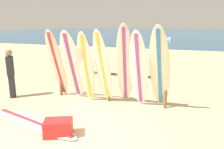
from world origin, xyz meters
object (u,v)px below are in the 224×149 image
object	(u,v)px
beachgoer_standing	(11,72)
surfboard_leaning_center_left	(86,68)
surfboard_leaning_left	(72,66)
surfboard_leaning_far_right	(160,69)
surfboard_leaning_center	(103,68)
surfboard_rack	(109,80)
surfboard_leaning_right	(139,70)
surfboard_leaning_far_left	(57,64)
surfboard_lying_on_sand	(33,122)
cooler_box	(58,128)
surfboard_leaning_center_right	(125,66)
small_boat_offshore	(164,38)

from	to	relation	value
beachgoer_standing	surfboard_leaning_center_left	bearing A→B (deg)	8.12
surfboard_leaning_left	surfboard_leaning_center_left	size ratio (longest dim) A/B	1.02
surfboard_leaning_far_right	beachgoer_standing	xyz separation A→B (m)	(-4.70, -0.45, -0.32)
surfboard_leaning_center	surfboard_rack	bearing A→B (deg)	80.88
surfboard_leaning_far_right	beachgoer_standing	world-z (taller)	surfboard_leaning_far_right
surfboard_leaning_right	surfboard_leaning_far_left	bearing A→B (deg)	178.77
surfboard_lying_on_sand	cooler_box	size ratio (longest dim) A/B	4.90
surfboard_rack	surfboard_leaning_center	bearing A→B (deg)	-99.12
surfboard_leaning_center_left	surfboard_leaning_far_left	bearing A→B (deg)	173.95
surfboard_leaning_far_left	surfboard_leaning_center_left	xyz separation A→B (m)	(1.10, -0.12, -0.02)
surfboard_leaning_center_right	cooler_box	distance (m)	2.53
surfboard_leaning_center_left	cooler_box	bearing A→B (deg)	-81.81
surfboard_rack	surfboard_leaning_center_left	world-z (taller)	surfboard_leaning_center_left
surfboard_leaning_far_left	surfboard_lying_on_sand	size ratio (longest dim) A/B	0.77
surfboard_leaning_center_left	surfboard_leaning_right	xyz separation A→B (m)	(1.58, 0.06, 0.03)
surfboard_rack	surfboard_leaning_right	bearing A→B (deg)	-17.70
surfboard_leaning_far_left	small_boat_offshore	xyz separation A→B (m)	(0.09, 27.88, -0.87)
surfboard_leaning_center_right	surfboard_leaning_right	size ratio (longest dim) A/B	1.08
surfboard_leaning_right	cooler_box	xyz separation A→B (m)	(-1.29, -2.08, -0.95)
surfboard_leaning_far_left	surfboard_leaning_left	xyz separation A→B (m)	(0.62, -0.12, -0.00)
surfboard_leaning_center	surfboard_leaning_center_right	bearing A→B (deg)	5.33
surfboard_leaning_far_right	cooler_box	bearing A→B (deg)	-131.28
cooler_box	surfboard_leaning_far_right	bearing A→B (deg)	23.71
surfboard_rack	surfboard_leaning_far_right	bearing A→B (deg)	-10.74
surfboard_leaning_center_left	surfboard_leaning_far_right	world-z (taller)	surfboard_leaning_far_right
surfboard_leaning_center_right	surfboard_leaning_far_right	distance (m)	0.98
surfboard_lying_on_sand	surfboard_leaning_right	bearing A→B (deg)	39.63
surfboard_leaning_center_left	surfboard_lying_on_sand	xyz separation A→B (m)	(-0.62, -1.76, -1.07)
surfboard_leaning_right	surfboard_leaning_far_right	distance (m)	0.57
small_boat_offshore	beachgoer_standing	bearing A→B (deg)	-93.14
surfboard_leaning_center_right	cooler_box	world-z (taller)	surfboard_leaning_center_right
surfboard_lying_on_sand	surfboard_leaning_left	bearing A→B (deg)	85.33
surfboard_leaning_far_right	small_boat_offshore	size ratio (longest dim) A/B	0.99
surfboard_leaning_left	small_boat_offshore	size ratio (longest dim) A/B	0.93
surfboard_leaning_right	cooler_box	size ratio (longest dim) A/B	3.77
surfboard_leaning_far_left	beachgoer_standing	size ratio (longest dim) A/B	1.41
small_boat_offshore	surfboard_lying_on_sand	bearing A→B (deg)	-89.26
surfboard_leaning_right	surfboard_leaning_far_right	world-z (taller)	surfboard_leaning_far_right
surfboard_leaning_center_right	surfboard_leaning_far_right	bearing A→B (deg)	-1.50
surfboard_leaning_left	surfboard_leaning_far_right	size ratio (longest dim) A/B	0.94
surfboard_rack	surfboard_leaning_center	xyz separation A→B (m)	(-0.05, -0.33, 0.44)
surfboard_leaning_left	beachgoer_standing	distance (m)	2.13
surfboard_leaning_right	small_boat_offshore	distance (m)	28.07
surfboard_leaning_center	cooler_box	bearing A→B (deg)	-96.06
surfboard_rack	surfboard_leaning_center_left	distance (m)	0.80
surfboard_leaning_far_right	small_boat_offshore	world-z (taller)	surfboard_leaning_far_right
surfboard_rack	surfboard_leaning_center_right	bearing A→B (deg)	-24.69
surfboard_leaning_center_right	surfboard_leaning_center_left	bearing A→B (deg)	-174.62
surfboard_leaning_left	surfboard_leaning_center_right	size ratio (longest dim) A/B	0.92
surfboard_leaning_right	surfboard_lying_on_sand	size ratio (longest dim) A/B	0.77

